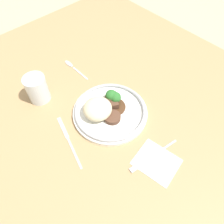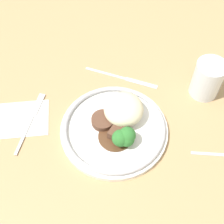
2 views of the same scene
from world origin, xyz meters
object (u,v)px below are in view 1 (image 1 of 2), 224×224
at_px(fork, 150,158).
at_px(spoon, 72,66).
at_px(juice_glass, 38,90).
at_px(plate, 108,110).
at_px(knife, 68,139).

height_order(fork, spoon, same).
relative_size(fork, spoon, 1.21).
bearing_deg(juice_glass, fork, -165.32).
bearing_deg(plate, juice_glass, 31.48).
bearing_deg(knife, juice_glass, 7.64).
distance_m(juice_glass, knife, 0.22).
height_order(juice_glass, knife, juice_glass).
height_order(plate, fork, plate).
bearing_deg(knife, fork, -131.72).
height_order(plate, knife, plate).
distance_m(plate, fork, 0.22).
xyz_separation_m(fork, spoon, (0.50, -0.07, -0.00)).
bearing_deg(juice_glass, plate, -148.52).
relative_size(juice_glass, knife, 0.50).
relative_size(fork, knife, 0.90).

